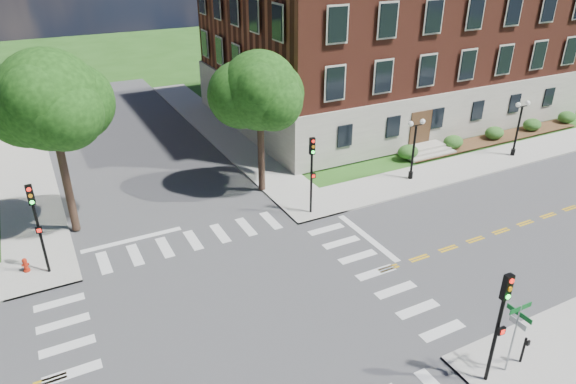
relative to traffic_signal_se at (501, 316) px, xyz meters
name	(u,v)px	position (x,y,z in m)	size (l,w,h in m)	color
ground	(244,316)	(-6.69, 7.68, -3.19)	(160.00, 160.00, 0.00)	#245016
road_ew	(244,316)	(-6.69, 7.68, -3.18)	(90.00, 12.00, 0.01)	#3D3D3F
road_ns	(244,316)	(-6.69, 7.68, -3.18)	(12.00, 90.00, 0.01)	#3D3D3F
sidewalk_ne	(345,146)	(8.69, 23.05, -3.13)	(34.00, 34.00, 0.12)	#9E9B93
crosswalk_east	(376,273)	(0.51, 7.68, -3.19)	(2.20, 10.20, 0.02)	silver
stop_bar_east	(367,237)	(2.11, 10.68, -3.19)	(0.40, 5.50, 0.00)	silver
main_building	(389,21)	(17.31, 29.67, 5.15)	(30.60, 22.40, 16.50)	#9C978A
shrub_row	(493,141)	(20.31, 18.48, -3.19)	(18.00, 2.00, 1.30)	#1F521B
tree_c	(49,100)	(-12.30, 18.95, 4.53)	(5.25, 5.25, 10.26)	#302118
tree_d	(260,91)	(-0.64, 18.81, 3.57)	(4.87, 4.87, 9.10)	#302118
traffic_signal_se	(501,316)	(0.00, 0.00, 0.00)	(0.33, 0.36, 4.80)	black
traffic_signal_ne	(312,166)	(0.65, 14.53, 0.00)	(0.36, 0.41, 4.80)	black
traffic_signal_nw	(36,218)	(-14.06, 15.18, 0.00)	(0.32, 0.35, 4.80)	black
twin_lamp_west	(414,146)	(9.21, 15.59, -0.66)	(1.36, 0.36, 4.23)	black
twin_lamp_east	(519,125)	(18.94, 15.32, -0.66)	(1.36, 0.36, 4.23)	black
street_sign_pole	(516,326)	(1.04, 0.00, -0.88)	(1.10, 1.10, 3.10)	gray
push_button_post	(524,349)	(1.91, 0.02, -2.39)	(0.14, 0.21, 1.20)	black
fire_hydrant	(26,265)	(-15.06, 15.73, -2.72)	(0.35, 0.35, 0.75)	#AC200D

